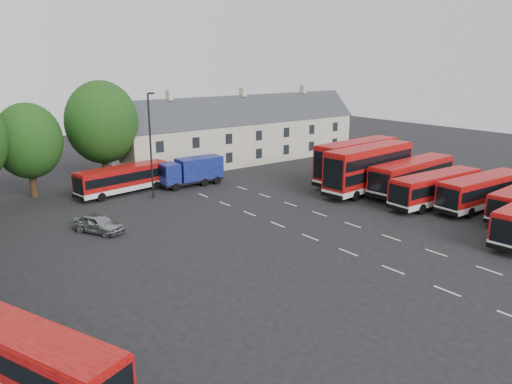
% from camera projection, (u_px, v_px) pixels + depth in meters
% --- Properties ---
extents(ground, '(140.00, 140.00, 0.00)m').
position_uv_depth(ground, '(328.00, 244.00, 37.97)').
color(ground, black).
rests_on(ground, ground).
extents(lane_markings, '(5.15, 33.80, 0.01)m').
position_uv_depth(lane_markings, '(332.00, 231.00, 40.98)').
color(lane_markings, beige).
rests_on(lane_markings, ground).
extents(terrace_houses, '(35.70, 7.13, 10.06)m').
position_uv_depth(terrace_houses, '(243.00, 133.00, 68.19)').
color(terrace_houses, beige).
rests_on(terrace_houses, ground).
extents(bus_row_c, '(11.16, 3.04, 3.13)m').
position_uv_depth(bus_row_c, '(482.00, 189.00, 46.70)').
color(bus_row_c, silver).
rests_on(bus_row_c, ground).
extents(bus_row_d, '(11.13, 3.01, 3.12)m').
position_uv_depth(bus_row_d, '(436.00, 186.00, 47.79)').
color(bus_row_d, silver).
rests_on(bus_row_d, ground).
extents(bus_row_e, '(12.35, 3.72, 3.44)m').
position_uv_depth(bus_row_e, '(412.00, 173.00, 52.31)').
color(bus_row_e, silver).
rests_on(bus_row_e, ground).
extents(bus_dd_south, '(12.16, 3.72, 4.91)m').
position_uv_depth(bus_dd_south, '(369.00, 166.00, 52.31)').
color(bus_dd_south, silver).
rests_on(bus_dd_south, ground).
extents(bus_dd_north, '(11.92, 3.49, 4.83)m').
position_uv_depth(bus_dd_north, '(357.00, 159.00, 56.23)').
color(bus_dd_north, silver).
rests_on(bus_dd_north, ground).
extents(bus_west, '(5.81, 10.16, 2.83)m').
position_uv_depth(bus_west, '(28.00, 355.00, 20.78)').
color(bus_west, silver).
rests_on(bus_west, ground).
extents(bus_north, '(10.42, 3.81, 2.88)m').
position_uv_depth(bus_north, '(124.00, 178.00, 52.00)').
color(bus_north, silver).
rests_on(bus_north, ground).
extents(box_truck, '(7.18, 2.44, 3.11)m').
position_uv_depth(box_truck, '(192.00, 170.00, 55.26)').
color(box_truck, black).
rests_on(box_truck, ground).
extents(silver_car, '(3.65, 4.80, 1.52)m').
position_uv_depth(silver_car, '(98.00, 224.00, 40.44)').
color(silver_car, '#9FA1A7').
rests_on(silver_car, ground).
extents(lamppost, '(0.73, 0.48, 10.59)m').
position_uv_depth(lamppost, '(151.00, 143.00, 49.19)').
color(lamppost, black).
rests_on(lamppost, ground).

